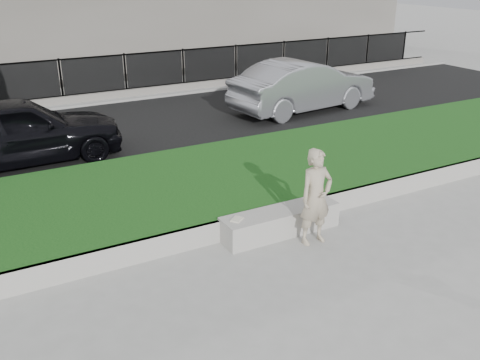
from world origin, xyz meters
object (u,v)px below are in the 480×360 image
stone_bench (280,222)px  man (316,197)px  book (237,219)px  car_silver (303,86)px  car_dark (18,131)px

stone_bench → man: size_ratio=1.31×
stone_bench → man: (0.34, -0.55, 0.62)m
book → man: bearing=-62.7°
stone_bench → car_silver: 8.60m
stone_bench → man: man is taller
stone_bench → book: (-0.86, 0.03, 0.24)m
book → car_silver: bearing=11.1°
book → car_dark: bearing=77.3°
man → stone_bench: bearing=121.6°
book → car_silver: car_silver is taller
car_dark → man: bearing=-150.3°
car_dark → car_silver: size_ratio=0.96×
car_dark → car_silver: (8.75, 0.85, 0.00)m
man → car_silver: bearing=56.1°
stone_bench → car_silver: size_ratio=0.45×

